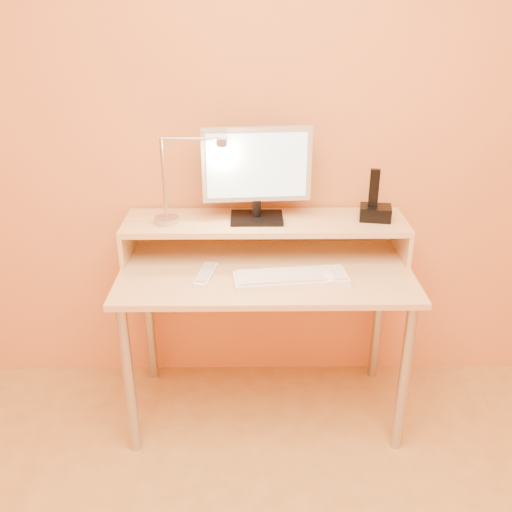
{
  "coord_description": "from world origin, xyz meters",
  "views": [
    {
      "loc": [
        -0.06,
        -0.91,
        1.74
      ],
      "look_at": [
        -0.04,
        1.13,
        0.8
      ],
      "focal_mm": 39.6,
      "sensor_mm": 36.0,
      "label": 1
    }
  ],
  "objects_px": {
    "mouse": "(329,276)",
    "phone_dock": "(375,213)",
    "remote_control": "(206,275)",
    "keyboard": "(291,279)",
    "lamp_base": "(167,220)",
    "monitor_panel": "(257,165)"
  },
  "relations": [
    {
      "from": "mouse",
      "to": "phone_dock",
      "type": "bearing_deg",
      "value": 49.13
    },
    {
      "from": "mouse",
      "to": "remote_control",
      "type": "distance_m",
      "value": 0.49
    },
    {
      "from": "phone_dock",
      "to": "keyboard",
      "type": "relative_size",
      "value": 0.29
    },
    {
      "from": "lamp_base",
      "to": "keyboard",
      "type": "height_order",
      "value": "lamp_base"
    },
    {
      "from": "monitor_panel",
      "to": "mouse",
      "type": "relative_size",
      "value": 3.85
    },
    {
      "from": "phone_dock",
      "to": "mouse",
      "type": "distance_m",
      "value": 0.38
    },
    {
      "from": "phone_dock",
      "to": "mouse",
      "type": "bearing_deg",
      "value": -120.16
    },
    {
      "from": "lamp_base",
      "to": "keyboard",
      "type": "relative_size",
      "value": 0.22
    },
    {
      "from": "phone_dock",
      "to": "mouse",
      "type": "height_order",
      "value": "phone_dock"
    },
    {
      "from": "remote_control",
      "to": "keyboard",
      "type": "bearing_deg",
      "value": 3.43
    },
    {
      "from": "lamp_base",
      "to": "keyboard",
      "type": "xyz_separation_m",
      "value": [
        0.51,
        -0.23,
        -0.16
      ]
    },
    {
      "from": "phone_dock",
      "to": "remote_control",
      "type": "xyz_separation_m",
      "value": [
        -0.71,
        -0.22,
        -0.18
      ]
    },
    {
      "from": "mouse",
      "to": "remote_control",
      "type": "xyz_separation_m",
      "value": [
        -0.49,
        0.04,
        -0.01
      ]
    },
    {
      "from": "lamp_base",
      "to": "phone_dock",
      "type": "xyz_separation_m",
      "value": [
        0.88,
        0.03,
        0.02
      ]
    },
    {
      "from": "keyboard",
      "to": "remote_control",
      "type": "xyz_separation_m",
      "value": [
        -0.34,
        0.04,
        -0.0
      ]
    },
    {
      "from": "phone_dock",
      "to": "remote_control",
      "type": "distance_m",
      "value": 0.76
    },
    {
      "from": "keyboard",
      "to": "remote_control",
      "type": "height_order",
      "value": "keyboard"
    },
    {
      "from": "phone_dock",
      "to": "mouse",
      "type": "relative_size",
      "value": 1.12
    },
    {
      "from": "lamp_base",
      "to": "phone_dock",
      "type": "height_order",
      "value": "phone_dock"
    },
    {
      "from": "monitor_panel",
      "to": "mouse",
      "type": "xyz_separation_m",
      "value": [
        0.28,
        -0.27,
        -0.38
      ]
    },
    {
      "from": "remote_control",
      "to": "phone_dock",
      "type": "bearing_deg",
      "value": 27.17
    },
    {
      "from": "monitor_panel",
      "to": "keyboard",
      "type": "xyz_separation_m",
      "value": [
        0.13,
        -0.27,
        -0.39
      ]
    }
  ]
}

